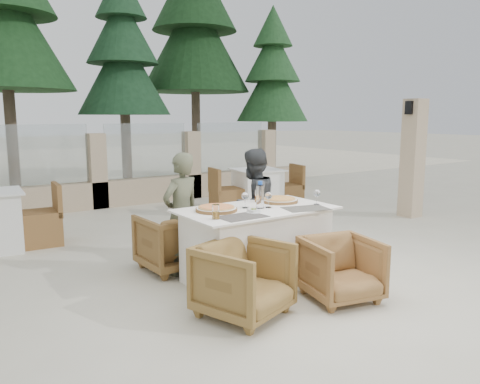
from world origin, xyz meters
TOP-DOWN VIEW (x-y plane):
  - ground at (0.00, 0.00)m, footprint 80.00×80.00m
  - sand_patch at (0.00, 14.00)m, footprint 30.00×16.00m
  - perimeter_wall_far at (0.00, 4.80)m, footprint 10.00×0.34m
  - lantern_pillar at (4.20, 1.00)m, footprint 0.34×0.34m
  - pine_mid_left at (-1.00, 7.50)m, footprint 2.86×2.86m
  - pine_centre at (1.50, 7.20)m, footprint 2.20×2.20m
  - pine_mid_right at (3.80, 7.80)m, footprint 2.99×2.99m
  - pine_far_right at (5.50, 6.50)m, footprint 1.98×1.98m
  - dining_table at (0.11, -0.07)m, footprint 1.60×0.90m
  - placemat_near_left at (-0.25, -0.33)m, footprint 0.45×0.30m
  - placemat_near_right at (0.52, -0.37)m, footprint 0.51×0.40m
  - pizza_left at (-0.31, 0.04)m, footprint 0.46×0.46m
  - pizza_right at (0.53, 0.07)m, footprint 0.42×0.42m
  - water_bottle at (0.14, -0.08)m, footprint 0.08×0.08m
  - wine_glass_centre at (0.02, 0.01)m, footprint 0.09×0.09m
  - wine_glass_near at (0.23, -0.11)m, footprint 0.09×0.09m
  - wine_glass_corner at (0.76, -0.27)m, footprint 0.09×0.09m
  - beer_glass_left at (-0.51, -0.27)m, footprint 0.08×0.08m
  - beer_glass_right at (0.33, 0.21)m, footprint 0.09×0.09m
  - olive_dish at (-0.05, -0.23)m, footprint 0.14×0.14m
  - armchair_far_left at (-0.46, 0.75)m, footprint 0.72×0.73m
  - armchair_far_right at (0.41, 0.87)m, footprint 0.68×0.70m
  - armchair_near_left at (-0.51, -0.73)m, footprint 0.88×0.89m
  - armchair_near_right at (0.44, -0.95)m, footprint 0.76×0.77m
  - diner_left at (-0.44, 0.55)m, footprint 0.55×0.44m
  - diner_right at (0.49, 0.52)m, footprint 0.76×0.66m
  - bg_table_b at (2.29, 2.85)m, footprint 1.76×1.10m

SIDE VIEW (x-z plane):
  - ground at x=0.00m, z-range 0.00..0.00m
  - sand_patch at x=0.00m, z-range 0.00..0.01m
  - armchair_far_right at x=0.41m, z-range 0.00..0.54m
  - armchair_near_right at x=0.44m, z-range 0.00..0.59m
  - armchair_far_left at x=-0.46m, z-range 0.00..0.64m
  - armchair_near_left at x=-0.51m, z-range 0.00..0.64m
  - dining_table at x=0.11m, z-range 0.00..0.77m
  - bg_table_b at x=2.29m, z-range 0.00..0.77m
  - diner_left at x=-0.44m, z-range 0.00..1.33m
  - diner_right at x=0.49m, z-range 0.00..1.34m
  - placemat_near_left at x=-0.25m, z-range 0.77..0.77m
  - placemat_near_right at x=0.52m, z-range 0.77..0.77m
  - olive_dish at x=-0.05m, z-range 0.77..0.81m
  - pizza_right at x=0.53m, z-range 0.77..0.82m
  - pizza_left at x=-0.31m, z-range 0.77..0.82m
  - perimeter_wall_far at x=0.00m, z-range 0.00..1.60m
  - beer_glass_left at x=-0.51m, z-range 0.77..0.91m
  - beer_glass_right at x=0.33m, z-range 0.77..0.91m
  - wine_glass_centre at x=0.02m, z-range 0.77..0.95m
  - wine_glass_near at x=0.23m, z-range 0.77..0.95m
  - wine_glass_corner at x=0.76m, z-range 0.77..0.95m
  - water_bottle at x=0.14m, z-range 0.77..1.05m
  - lantern_pillar at x=4.20m, z-range 0.00..2.00m
  - pine_far_right at x=5.50m, z-range 0.00..4.50m
  - pine_centre at x=1.50m, z-range 0.00..5.00m
  - pine_mid_left at x=-1.00m, z-range 0.00..6.50m
  - pine_mid_right at x=3.80m, z-range 0.00..6.80m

